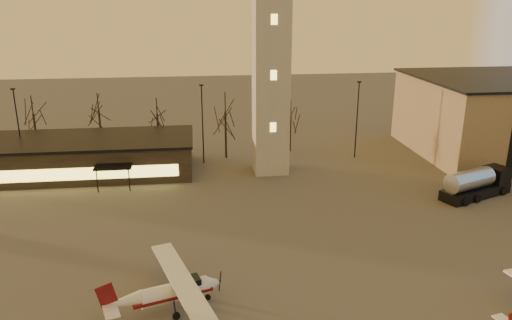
{
  "coord_description": "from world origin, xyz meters",
  "views": [
    {
      "loc": [
        -8.85,
        -27.2,
        20.17
      ],
      "look_at": [
        -3.85,
        13.0,
        7.01
      ],
      "focal_mm": 35.0,
      "sensor_mm": 36.0,
      "label": 1
    }
  ],
  "objects_px": {
    "terminal": "(87,156)",
    "cessna_rear": "(177,294)",
    "control_tower": "(271,34)",
    "fuel_truck": "(476,186)"
  },
  "relations": [
    {
      "from": "control_tower",
      "to": "fuel_truck",
      "type": "relative_size",
      "value": 3.72
    },
    {
      "from": "cessna_rear",
      "to": "control_tower",
      "type": "bearing_deg",
      "value": 51.6
    },
    {
      "from": "terminal",
      "to": "fuel_truck",
      "type": "bearing_deg",
      "value": -16.98
    },
    {
      "from": "control_tower",
      "to": "fuel_truck",
      "type": "distance_m",
      "value": 27.67
    },
    {
      "from": "control_tower",
      "to": "fuel_truck",
      "type": "height_order",
      "value": "control_tower"
    },
    {
      "from": "control_tower",
      "to": "fuel_truck",
      "type": "bearing_deg",
      "value": -28.23
    },
    {
      "from": "terminal",
      "to": "cessna_rear",
      "type": "xyz_separation_m",
      "value": [
        11.43,
        -29.4,
        -1.11
      ]
    },
    {
      "from": "terminal",
      "to": "cessna_rear",
      "type": "relative_size",
      "value": 2.32
    },
    {
      "from": "control_tower",
      "to": "terminal",
      "type": "xyz_separation_m",
      "value": [
        -21.99,
        1.98,
        -14.17
      ]
    },
    {
      "from": "terminal",
      "to": "fuel_truck",
      "type": "xyz_separation_m",
      "value": [
        42.44,
        -12.96,
        -0.91
      ]
    }
  ]
}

